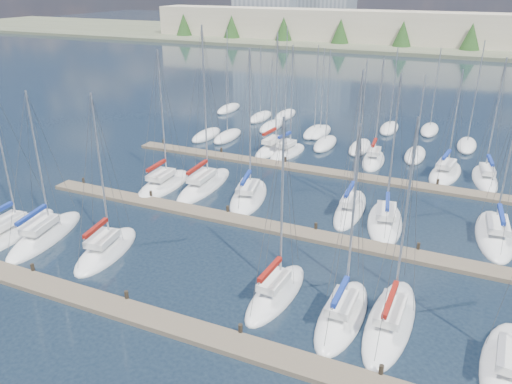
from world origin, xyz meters
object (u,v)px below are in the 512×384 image
at_px(sailboat_o, 288,152).
at_px(sailboat_m, 494,235).
at_px(sailboat_r, 485,179).
at_px(sailboat_j, 249,197).
at_px(sailboat_q, 445,173).
at_px(sailboat_i, 204,185).
at_px(sailboat_a, 11,233).
at_px(sailboat_c, 106,250).
at_px(sailboat_p, 373,160).
at_px(sailboat_b, 45,236).
at_px(sailboat_l, 385,222).
at_px(sailboat_e, 342,315).
at_px(sailboat_k, 350,209).
at_px(sailboat_f, 390,321).
at_px(sailboat_n, 273,148).
at_px(sailboat_g, 510,369).
at_px(sailboat_h, 164,184).
at_px(sailboat_d, 276,293).

height_order(sailboat_o, sailboat_m, sailboat_o).
distance_m(sailboat_r, sailboat_j, 24.40).
bearing_deg(sailboat_q, sailboat_r, 7.61).
distance_m(sailboat_m, sailboat_i, 26.22).
relative_size(sailboat_a, sailboat_c, 1.05).
relative_size(sailboat_p, sailboat_j, 0.84).
distance_m(sailboat_p, sailboat_m, 18.55).
distance_m(sailboat_i, sailboat_b, 15.61).
bearing_deg(sailboat_l, sailboat_q, 66.08).
distance_m(sailboat_a, sailboat_m, 38.68).
distance_m(sailboat_e, sailboat_c, 18.26).
relative_size(sailboat_e, sailboat_o, 0.97).
bearing_deg(sailboat_e, sailboat_r, 75.30).
distance_m(sailboat_a, sailboat_o, 30.75).
distance_m(sailboat_k, sailboat_i, 14.54).
height_order(sailboat_f, sailboat_l, sailboat_f).
height_order(sailboat_q, sailboat_k, sailboat_k).
bearing_deg(sailboat_n, sailboat_g, -43.44).
distance_m(sailboat_f, sailboat_h, 27.43).
bearing_deg(sailboat_h, sailboat_c, -77.83).
xyz_separation_m(sailboat_f, sailboat_l, (-2.82, 13.21, -0.00)).
xyz_separation_m(sailboat_o, sailboat_m, (22.28, -12.29, -0.02)).
bearing_deg(sailboat_g, sailboat_i, 153.10).
height_order(sailboat_n, sailboat_o, sailboat_n).
xyz_separation_m(sailboat_p, sailboat_h, (-17.47, -15.60, -0.01)).
bearing_deg(sailboat_q, sailboat_g, -71.13).
distance_m(sailboat_b, sailboat_d, 19.70).
bearing_deg(sailboat_g, sailboat_p, 117.06).
distance_m(sailboat_g, sailboat_d, 13.79).
height_order(sailboat_f, sailboat_p, sailboat_f).
bearing_deg(sailboat_j, sailboat_h, 172.12).
relative_size(sailboat_c, sailboat_j, 0.88).
distance_m(sailboat_n, sailboat_m, 27.63).
xyz_separation_m(sailboat_r, sailboat_p, (-11.53, 0.97, -0.00)).
distance_m(sailboat_e, sailboat_i, 23.03).
bearing_deg(sailboat_e, sailboat_b, 179.45).
height_order(sailboat_i, sailboat_h, sailboat_i).
bearing_deg(sailboat_b, sailboat_k, 24.34).
relative_size(sailboat_q, sailboat_r, 0.90).
distance_m(sailboat_o, sailboat_b, 28.92).
bearing_deg(sailboat_m, sailboat_n, 147.60).
xyz_separation_m(sailboat_r, sailboat_b, (-31.58, -27.45, -0.02)).
relative_size(sailboat_e, sailboat_m, 1.00).
height_order(sailboat_n, sailboat_b, sailboat_n).
bearing_deg(sailboat_k, sailboat_m, -2.19).
xyz_separation_m(sailboat_r, sailboat_d, (-11.88, -27.27, -0.00)).
height_order(sailboat_p, sailboat_j, sailboat_j).
bearing_deg(sailboat_h, sailboat_q, 27.37).
distance_m(sailboat_p, sailboat_d, 28.24).
bearing_deg(sailboat_p, sailboat_k, -90.97).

